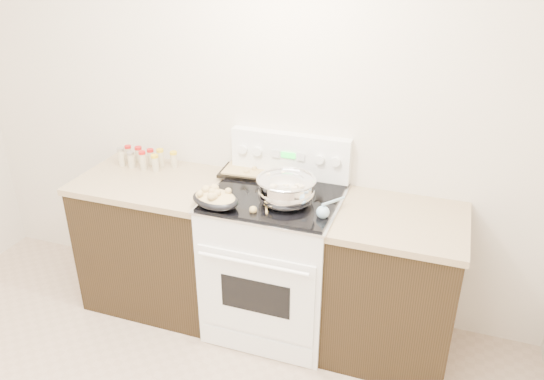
% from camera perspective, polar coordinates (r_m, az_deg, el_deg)
% --- Properties ---
extents(room_shell, '(4.10, 3.60, 2.75)m').
position_cam_1_polar(room_shell, '(1.85, -25.06, 3.50)').
color(room_shell, beige).
rests_on(room_shell, ground).
extents(counter_left, '(0.93, 0.67, 0.92)m').
position_cam_1_polar(counter_left, '(3.67, -12.06, -5.28)').
color(counter_left, black).
rests_on(counter_left, ground).
extents(counter_right, '(0.73, 0.67, 0.92)m').
position_cam_1_polar(counter_right, '(3.24, 12.83, -10.03)').
color(counter_right, black).
rests_on(counter_right, ground).
extents(kitchen_range, '(0.78, 0.73, 1.22)m').
position_cam_1_polar(kitchen_range, '(3.34, 0.31, -7.49)').
color(kitchen_range, white).
rests_on(kitchen_range, ground).
extents(mixing_bowl, '(0.38, 0.38, 0.20)m').
position_cam_1_polar(mixing_bowl, '(2.99, 1.54, -0.04)').
color(mixing_bowl, silver).
rests_on(mixing_bowl, kitchen_range).
extents(roasting_pan, '(0.34, 0.28, 0.12)m').
position_cam_1_polar(roasting_pan, '(2.98, -6.14, -0.88)').
color(roasting_pan, black).
rests_on(roasting_pan, kitchen_range).
extents(baking_sheet, '(0.46, 0.34, 0.06)m').
position_cam_1_polar(baking_sheet, '(3.40, -1.60, 2.19)').
color(baking_sheet, black).
rests_on(baking_sheet, kitchen_range).
extents(wooden_spoon, '(0.11, 0.24, 0.04)m').
position_cam_1_polar(wooden_spoon, '(2.95, -1.54, -1.90)').
color(wooden_spoon, tan).
rests_on(wooden_spoon, kitchen_range).
extents(blue_ladle, '(0.11, 0.25, 0.09)m').
position_cam_1_polar(blue_ladle, '(2.89, 5.66, -2.22)').
color(blue_ladle, '#84ACC5').
rests_on(blue_ladle, kitchen_range).
extents(spice_jars, '(0.39, 0.15, 0.13)m').
position_cam_1_polar(spice_jars, '(3.63, -13.58, 3.38)').
color(spice_jars, '#BFB28C').
rests_on(spice_jars, counter_left).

